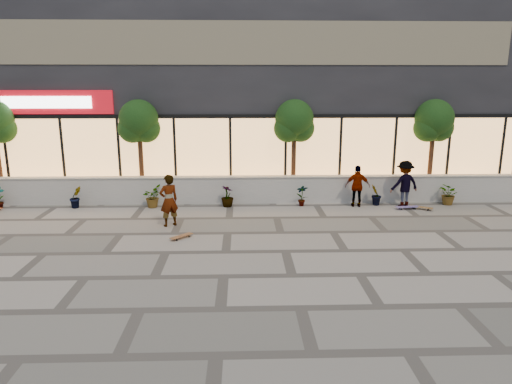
{
  "coord_description": "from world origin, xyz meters",
  "views": [
    {
      "loc": [
        0.46,
        -10.1,
        4.41
      ],
      "look_at": [
        0.87,
        3.23,
        1.3
      ],
      "focal_mm": 32.0,
      "sensor_mm": 36.0,
      "label": 1
    }
  ],
  "objects_px": {
    "tree_mideast": "(294,123)",
    "tree_midwest": "(139,124)",
    "skater_center": "(169,200)",
    "tree_east": "(434,123)",
    "skater_right_near": "(357,186)",
    "skater_right_far": "(404,184)",
    "skateboard_center": "(181,236)",
    "skateboard_right_near": "(421,207)",
    "skateboard_right_far": "(407,207)"
  },
  "relations": [
    {
      "from": "tree_mideast",
      "to": "tree_midwest",
      "type": "bearing_deg",
      "value": 180.0
    },
    {
      "from": "tree_midwest",
      "to": "skater_center",
      "type": "relative_size",
      "value": 2.32
    },
    {
      "from": "tree_east",
      "to": "skater_center",
      "type": "xyz_separation_m",
      "value": [
        -9.89,
        -3.61,
        -2.14
      ]
    },
    {
      "from": "tree_midwest",
      "to": "tree_east",
      "type": "height_order",
      "value": "same"
    },
    {
      "from": "skater_right_near",
      "to": "skater_right_far",
      "type": "height_order",
      "value": "skater_right_far"
    },
    {
      "from": "skater_right_far",
      "to": "skateboard_center",
      "type": "distance_m",
      "value": 8.63
    },
    {
      "from": "tree_midwest",
      "to": "skateboard_right_near",
      "type": "distance_m",
      "value": 11.06
    },
    {
      "from": "tree_east",
      "to": "skateboard_center",
      "type": "xyz_separation_m",
      "value": [
        -9.35,
        -4.9,
        -2.91
      ]
    },
    {
      "from": "skater_right_near",
      "to": "skateboard_right_near",
      "type": "distance_m",
      "value": 2.41
    },
    {
      "from": "tree_mideast",
      "to": "skateboard_center",
      "type": "distance_m",
      "value": 6.88
    },
    {
      "from": "tree_midwest",
      "to": "skater_center",
      "type": "height_order",
      "value": "tree_midwest"
    },
    {
      "from": "skater_right_near",
      "to": "skater_right_far",
      "type": "xyz_separation_m",
      "value": [
        1.76,
        0.0,
        0.08
      ]
    },
    {
      "from": "skateboard_right_near",
      "to": "skateboard_right_far",
      "type": "distance_m",
      "value": 0.5
    },
    {
      "from": "tree_mideast",
      "to": "tree_east",
      "type": "bearing_deg",
      "value": 0.0
    },
    {
      "from": "skater_right_near",
      "to": "skateboard_right_near",
      "type": "bearing_deg",
      "value": 175.65
    },
    {
      "from": "skateboard_center",
      "to": "skater_center",
      "type": "bearing_deg",
      "value": 67.23
    },
    {
      "from": "skater_right_far",
      "to": "skateboard_center",
      "type": "relative_size",
      "value": 2.58
    },
    {
      "from": "tree_midwest",
      "to": "skater_right_far",
      "type": "bearing_deg",
      "value": -7.97
    },
    {
      "from": "skater_right_near",
      "to": "skateboard_right_far",
      "type": "xyz_separation_m",
      "value": [
        1.76,
        -0.45,
        -0.69
      ]
    },
    {
      "from": "skater_center",
      "to": "skateboard_right_far",
      "type": "height_order",
      "value": "skater_center"
    },
    {
      "from": "skater_right_far",
      "to": "tree_mideast",
      "type": "bearing_deg",
      "value": -33.36
    },
    {
      "from": "skateboard_center",
      "to": "skateboard_right_far",
      "type": "relative_size",
      "value": 0.76
    },
    {
      "from": "tree_east",
      "to": "skateboard_right_far",
      "type": "height_order",
      "value": "tree_east"
    },
    {
      "from": "skater_right_far",
      "to": "skateboard_center",
      "type": "xyz_separation_m",
      "value": [
        -7.85,
        -3.5,
        -0.79
      ]
    },
    {
      "from": "skater_center",
      "to": "skateboard_right_near",
      "type": "distance_m",
      "value": 9.09
    },
    {
      "from": "skateboard_center",
      "to": "skateboard_right_near",
      "type": "height_order",
      "value": "skateboard_right_near"
    },
    {
      "from": "tree_east",
      "to": "skater_right_far",
      "type": "height_order",
      "value": "tree_east"
    },
    {
      "from": "skater_center",
      "to": "skateboard_center",
      "type": "bearing_deg",
      "value": 81.29
    },
    {
      "from": "tree_east",
      "to": "skater_right_far",
      "type": "relative_size",
      "value": 2.28
    },
    {
      "from": "tree_mideast",
      "to": "tree_east",
      "type": "height_order",
      "value": "same"
    },
    {
      "from": "skater_right_near",
      "to": "skateboard_center",
      "type": "distance_m",
      "value": 7.06
    },
    {
      "from": "tree_mideast",
      "to": "skateboard_right_far",
      "type": "xyz_separation_m",
      "value": [
        4.0,
        -1.85,
        -2.9
      ]
    },
    {
      "from": "skater_right_far",
      "to": "skateboard_right_far",
      "type": "distance_m",
      "value": 0.9
    },
    {
      "from": "skateboard_center",
      "to": "skateboard_right_far",
      "type": "distance_m",
      "value": 8.43
    },
    {
      "from": "tree_mideast",
      "to": "tree_east",
      "type": "xyz_separation_m",
      "value": [
        5.5,
        0.0,
        0.0
      ]
    },
    {
      "from": "skater_right_far",
      "to": "skateboard_right_near",
      "type": "xyz_separation_m",
      "value": [
        0.5,
        -0.48,
        -0.78
      ]
    },
    {
      "from": "skater_right_far",
      "to": "skateboard_right_near",
      "type": "height_order",
      "value": "skater_right_far"
    },
    {
      "from": "tree_east",
      "to": "skater_right_near",
      "type": "xyz_separation_m",
      "value": [
        -3.26,
        -1.4,
        -2.21
      ]
    },
    {
      "from": "tree_east",
      "to": "skateboard_right_near",
      "type": "distance_m",
      "value": 3.6
    },
    {
      "from": "skateboard_right_near",
      "to": "skater_center",
      "type": "bearing_deg",
      "value": -135.42
    },
    {
      "from": "skater_center",
      "to": "tree_midwest",
      "type": "bearing_deg",
      "value": -97.43
    },
    {
      "from": "tree_mideast",
      "to": "skateboard_right_near",
      "type": "distance_m",
      "value": 5.68
    },
    {
      "from": "skater_right_near",
      "to": "skateboard_right_near",
      "type": "xyz_separation_m",
      "value": [
        2.26,
        -0.48,
        -0.7
      ]
    },
    {
      "from": "tree_midwest",
      "to": "tree_east",
      "type": "relative_size",
      "value": 1.0
    },
    {
      "from": "tree_mideast",
      "to": "skateboard_right_far",
      "type": "distance_m",
      "value": 5.28
    },
    {
      "from": "tree_midwest",
      "to": "skater_center",
      "type": "xyz_separation_m",
      "value": [
        1.61,
        -3.61,
        -2.14
      ]
    },
    {
      "from": "tree_midwest",
      "to": "tree_mideast",
      "type": "distance_m",
      "value": 6.0
    },
    {
      "from": "tree_mideast",
      "to": "skateboard_right_near",
      "type": "height_order",
      "value": "tree_mideast"
    },
    {
      "from": "skateboard_right_far",
      "to": "skater_right_far",
      "type": "bearing_deg",
      "value": 83.15
    },
    {
      "from": "tree_east",
      "to": "skater_right_near",
      "type": "bearing_deg",
      "value": -156.76
    }
  ]
}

